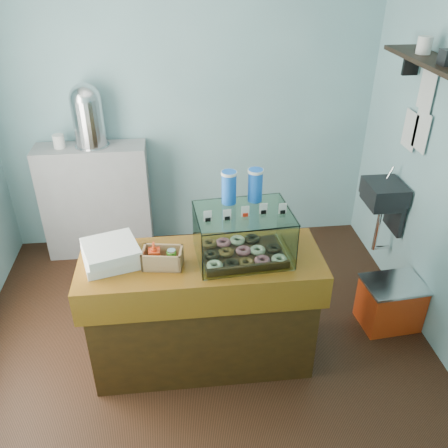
{
  "coord_description": "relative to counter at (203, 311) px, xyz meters",
  "views": [
    {
      "loc": [
        -0.13,
        -2.79,
        2.68
      ],
      "look_at": [
        0.16,
        -0.15,
        1.09
      ],
      "focal_mm": 38.0,
      "sensor_mm": 36.0,
      "label": 1
    }
  ],
  "objects": [
    {
      "name": "condiment_crate",
      "position": [
        -0.25,
        -0.05,
        0.5
      ],
      "size": [
        0.27,
        0.19,
        0.17
      ],
      "rotation": [
        0.0,
        0.0,
        -0.16
      ],
      "color": "#A67F53",
      "rests_on": "counter"
    },
    {
      "name": "room_shell",
      "position": [
        0.03,
        0.26,
        1.25
      ],
      "size": [
        3.54,
        3.04,
        2.82
      ],
      "color": "#74A1A9",
      "rests_on": "ground"
    },
    {
      "name": "red_cooler",
      "position": [
        1.51,
        0.22,
        -0.25
      ],
      "size": [
        0.49,
        0.39,
        0.4
      ],
      "rotation": [
        0.0,
        0.0,
        0.09
      ],
      "color": "red",
      "rests_on": "ground"
    },
    {
      "name": "counter",
      "position": [
        0.0,
        0.0,
        0.0
      ],
      "size": [
        1.6,
        0.6,
        0.9
      ],
      "color": "#3D230B",
      "rests_on": "ground"
    },
    {
      "name": "pastry_boxes",
      "position": [
        -0.58,
        0.03,
        0.51
      ],
      "size": [
        0.42,
        0.41,
        0.13
      ],
      "rotation": [
        0.0,
        0.0,
        0.27
      ],
      "color": "white",
      "rests_on": "counter"
    },
    {
      "name": "coffee_urn",
      "position": [
        -0.87,
        1.59,
        0.94
      ],
      "size": [
        0.31,
        0.31,
        0.56
      ],
      "color": "silver",
      "rests_on": "back_shelf"
    },
    {
      "name": "ground",
      "position": [
        0.0,
        0.25,
        -0.46
      ],
      "size": [
        3.5,
        3.5,
        0.0
      ],
      "primitive_type": "plane",
      "color": "black",
      "rests_on": "ground"
    },
    {
      "name": "display_case",
      "position": [
        0.27,
        0.04,
        0.62
      ],
      "size": [
        0.63,
        0.49,
        0.55
      ],
      "rotation": [
        0.0,
        0.0,
        0.08
      ],
      "color": "#321D0F",
      "rests_on": "counter"
    },
    {
      "name": "back_shelf",
      "position": [
        -0.9,
        1.57,
        0.09
      ],
      "size": [
        1.0,
        0.32,
        1.1
      ],
      "primitive_type": "cube",
      "color": "#939496",
      "rests_on": "ground"
    }
  ]
}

